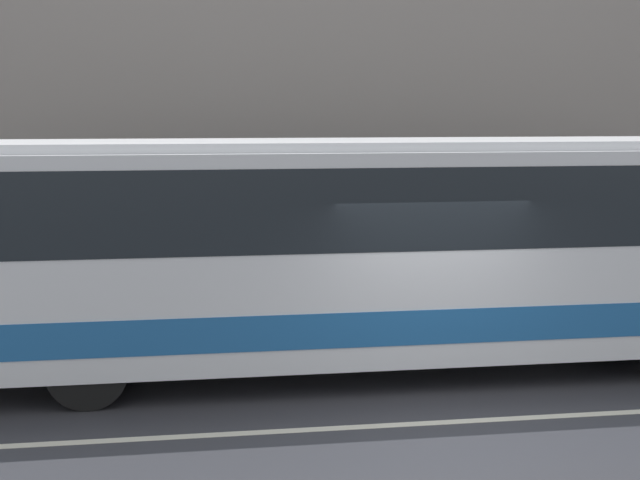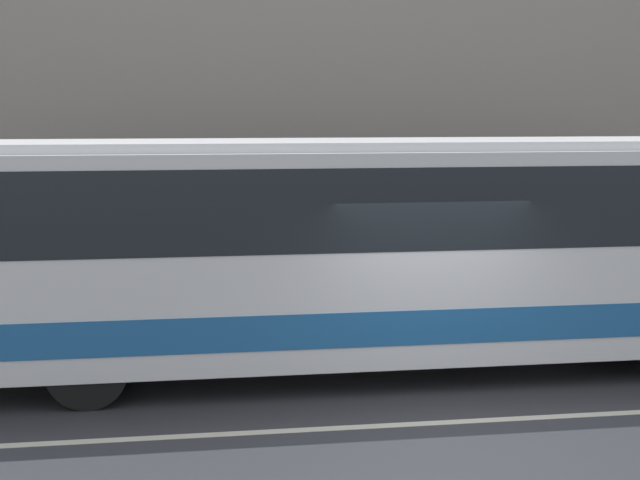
% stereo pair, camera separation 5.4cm
% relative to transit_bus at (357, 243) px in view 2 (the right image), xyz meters
% --- Properties ---
extents(ground_plane, '(60.00, 60.00, 0.00)m').
position_rel_transit_bus_xyz_m(ground_plane, '(0.73, -2.24, -1.82)').
color(ground_plane, '#333338').
extents(sidewalk, '(60.00, 3.03, 0.17)m').
position_rel_transit_bus_xyz_m(sidewalk, '(0.73, 3.27, -1.74)').
color(sidewalk, '#A09E99').
rests_on(sidewalk, ground_plane).
extents(building_facade, '(60.00, 0.35, 10.76)m').
position_rel_transit_bus_xyz_m(building_facade, '(0.73, 4.93, 3.37)').
color(building_facade, gray).
rests_on(building_facade, ground_plane).
extents(lane_stripe, '(54.00, 0.14, 0.01)m').
position_rel_transit_bus_xyz_m(lane_stripe, '(0.73, -2.24, -1.82)').
color(lane_stripe, beige).
rests_on(lane_stripe, ground_plane).
extents(transit_bus, '(11.94, 2.51, 3.23)m').
position_rel_transit_bus_xyz_m(transit_bus, '(0.00, 0.00, 0.00)').
color(transit_bus, silver).
rests_on(transit_bus, ground_plane).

